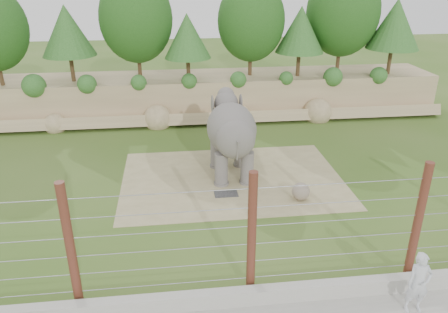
{
  "coord_description": "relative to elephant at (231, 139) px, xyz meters",
  "views": [
    {
      "loc": [
        -2.05,
        -14.77,
        9.04
      ],
      "look_at": [
        0.0,
        2.0,
        1.6
      ],
      "focal_mm": 35.0,
      "sensor_mm": 36.0,
      "label": 1
    }
  ],
  "objects": [
    {
      "name": "dirt_patch",
      "position": [
        -0.02,
        -0.47,
        -1.78
      ],
      "size": [
        10.0,
        7.0,
        0.02
      ],
      "primitive_type": "cube",
      "color": "#998B5D",
      "rests_on": "ground"
    },
    {
      "name": "zookeeper",
      "position": [
        3.96,
        -9.32,
        -0.83
      ],
      "size": [
        0.71,
        0.49,
        1.9
      ],
      "primitive_type": "imported",
      "rotation": [
        0.0,
        0.0,
        -0.05
      ],
      "color": "silver",
      "rests_on": "walkway"
    },
    {
      "name": "barrier_fence",
      "position": [
        -0.52,
        -7.97,
        0.21
      ],
      "size": [
        20.26,
        0.26,
        4.0
      ],
      "color": "#4F261B",
      "rests_on": "ground"
    },
    {
      "name": "ground",
      "position": [
        -0.52,
        -3.47,
        -1.79
      ],
      "size": [
        90.0,
        90.0,
        0.0
      ],
      "primitive_type": "plane",
      "color": "#38611A",
      "rests_on": "ground"
    },
    {
      "name": "drain_grate",
      "position": [
        -0.48,
        -1.9,
        -1.75
      ],
      "size": [
        1.0,
        0.6,
        0.03
      ],
      "primitive_type": "cube",
      "color": "#262628",
      "rests_on": "dirt_patch"
    },
    {
      "name": "retaining_wall",
      "position": [
        -0.52,
        -8.47,
        -1.54
      ],
      "size": [
        26.0,
        0.35,
        0.5
      ],
      "primitive_type": "cube",
      "color": "#A7A69B",
      "rests_on": "ground"
    },
    {
      "name": "elephant",
      "position": [
        0.0,
        0.0,
        0.0
      ],
      "size": [
        1.9,
        4.42,
        3.57
      ],
      "primitive_type": null,
      "rotation": [
        0.0,
        0.0,
        0.0
      ],
      "color": "#65605B",
      "rests_on": "ground"
    },
    {
      "name": "back_embankment",
      "position": [
        0.07,
        9.21,
        2.18
      ],
      "size": [
        30.0,
        5.52,
        8.77
      ],
      "color": "#98825C",
      "rests_on": "ground"
    },
    {
      "name": "stone_ball",
      "position": [
        2.55,
        -2.72,
        -1.39
      ],
      "size": [
        0.75,
        0.75,
        0.75
      ],
      "primitive_type": "sphere",
      "color": "gray",
      "rests_on": "dirt_patch"
    }
  ]
}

